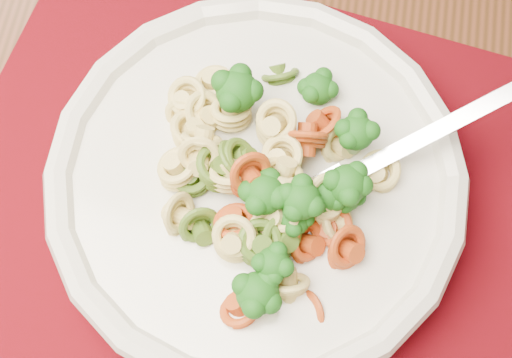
% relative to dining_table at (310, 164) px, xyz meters
% --- Properties ---
extents(dining_table, '(1.65, 1.20, 0.75)m').
position_rel_dining_table_xyz_m(dining_table, '(0.00, 0.00, 0.00)').
color(dining_table, '#592D19').
rests_on(dining_table, ground).
extents(placemat, '(0.49, 0.38, 0.00)m').
position_rel_dining_table_xyz_m(placemat, '(-0.00, -0.09, 0.09)').
color(placemat, '#59030F').
rests_on(placemat, dining_table).
extents(pasta_bowl, '(0.29, 0.29, 0.05)m').
position_rel_dining_table_xyz_m(pasta_bowl, '(-0.02, -0.08, 0.13)').
color(pasta_bowl, silver).
rests_on(pasta_bowl, placemat).
extents(pasta_broccoli_heap, '(0.24, 0.24, 0.06)m').
position_rel_dining_table_xyz_m(pasta_broccoli_heap, '(-0.02, -0.08, 0.14)').
color(pasta_broccoli_heap, '#EDD675').
rests_on(pasta_broccoli_heap, pasta_bowl).
extents(fork, '(0.15, 0.14, 0.08)m').
position_rel_dining_table_xyz_m(fork, '(0.02, -0.07, 0.14)').
color(fork, silver).
rests_on(fork, pasta_bowl).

